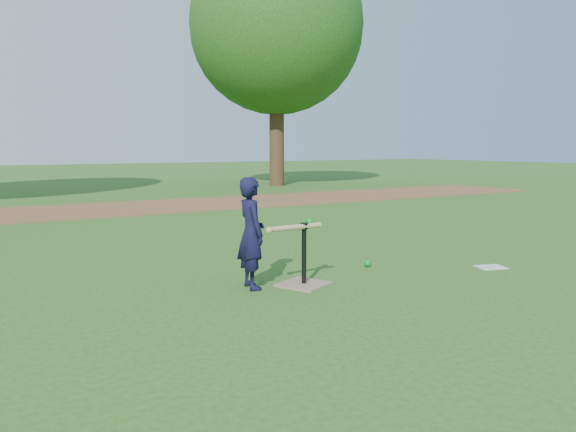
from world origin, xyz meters
TOP-DOWN VIEW (x-y plane):
  - ground at (0.00, 0.00)m, footprint 80.00×80.00m
  - dirt_strip at (0.00, 7.50)m, footprint 24.00×3.00m
  - child at (-0.76, -0.08)m, footprint 0.30×0.42m
  - wiffle_ball_ground at (0.80, 0.10)m, footprint 0.08×0.08m
  - clipboard at (1.95, -0.65)m, footprint 0.36×0.31m
  - batting_tee at (-0.27, -0.25)m, footprint 0.57×0.57m
  - swing_action at (-0.38, -0.26)m, footprint 0.63×0.17m
  - tree_right at (6.50, 12.00)m, footprint 5.80×5.80m

SIDE VIEW (x-z plane):
  - ground at x=0.00m, z-range 0.00..0.00m
  - dirt_strip at x=0.00m, z-range 0.00..0.01m
  - clipboard at x=1.95m, z-range 0.00..0.01m
  - wiffle_ball_ground at x=0.80m, z-range 0.00..0.08m
  - batting_tee at x=-0.27m, z-range -0.20..0.42m
  - child at x=-0.76m, z-range 0.00..1.06m
  - swing_action at x=-0.38m, z-range 0.54..0.64m
  - tree_right at x=6.50m, z-range 1.19..9.39m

